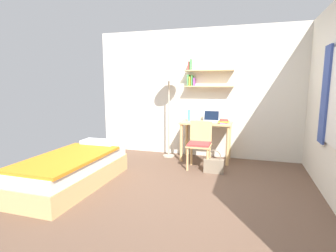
{
  "coord_description": "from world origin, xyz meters",
  "views": [
    {
      "loc": [
        0.98,
        -3.34,
        1.51
      ],
      "look_at": [
        -0.21,
        0.51,
        0.85
      ],
      "focal_mm": 27.99,
      "sensor_mm": 36.0,
      "label": 1
    }
  ],
  "objects_px": {
    "handbag": "(214,165)",
    "bed": "(73,170)",
    "book_stack": "(224,121)",
    "laptop": "(211,119)",
    "standing_lamp": "(169,80)",
    "water_bottle": "(189,115)",
    "desk": "(206,130)",
    "desk_chair": "(200,142)"
  },
  "relations": [
    {
      "from": "handbag",
      "to": "water_bottle",
      "type": "bearing_deg",
      "value": 128.66
    },
    {
      "from": "desk_chair",
      "to": "handbag",
      "type": "relative_size",
      "value": 2.08
    },
    {
      "from": "standing_lamp",
      "to": "desk",
      "type": "bearing_deg",
      "value": -1.56
    },
    {
      "from": "standing_lamp",
      "to": "book_stack",
      "type": "distance_m",
      "value": 1.36
    },
    {
      "from": "bed",
      "to": "book_stack",
      "type": "relative_size",
      "value": 8.24
    },
    {
      "from": "bed",
      "to": "water_bottle",
      "type": "height_order",
      "value": "water_bottle"
    },
    {
      "from": "standing_lamp",
      "to": "handbag",
      "type": "xyz_separation_m",
      "value": [
        1.03,
        -0.74,
        -1.45
      ]
    },
    {
      "from": "laptop",
      "to": "handbag",
      "type": "distance_m",
      "value": 1.07
    },
    {
      "from": "handbag",
      "to": "bed",
      "type": "bearing_deg",
      "value": -148.18
    },
    {
      "from": "standing_lamp",
      "to": "water_bottle",
      "type": "relative_size",
      "value": 7.9
    },
    {
      "from": "water_bottle",
      "to": "handbag",
      "type": "height_order",
      "value": "water_bottle"
    },
    {
      "from": "desk_chair",
      "to": "standing_lamp",
      "type": "xyz_separation_m",
      "value": [
        -0.74,
        0.53,
        1.11
      ]
    },
    {
      "from": "bed",
      "to": "laptop",
      "type": "relative_size",
      "value": 5.92
    },
    {
      "from": "desk",
      "to": "laptop",
      "type": "bearing_deg",
      "value": 46.77
    },
    {
      "from": "laptop",
      "to": "handbag",
      "type": "bearing_deg",
      "value": -77.59
    },
    {
      "from": "bed",
      "to": "desk_chair",
      "type": "xyz_separation_m",
      "value": [
        1.63,
        1.4,
        0.23
      ]
    },
    {
      "from": "desk",
      "to": "book_stack",
      "type": "distance_m",
      "value": 0.4
    },
    {
      "from": "book_stack",
      "to": "handbag",
      "type": "bearing_deg",
      "value": -97.31
    },
    {
      "from": "water_bottle",
      "to": "desk_chair",
      "type": "bearing_deg",
      "value": -59.9
    },
    {
      "from": "desk",
      "to": "handbag",
      "type": "height_order",
      "value": "desk"
    },
    {
      "from": "bed",
      "to": "standing_lamp",
      "type": "relative_size",
      "value": 1.06
    },
    {
      "from": "standing_lamp",
      "to": "water_bottle",
      "type": "height_order",
      "value": "standing_lamp"
    },
    {
      "from": "bed",
      "to": "book_stack",
      "type": "distance_m",
      "value": 2.79
    },
    {
      "from": "bed",
      "to": "standing_lamp",
      "type": "bearing_deg",
      "value": 65.17
    },
    {
      "from": "book_stack",
      "to": "handbag",
      "type": "xyz_separation_m",
      "value": [
        -0.08,
        -0.66,
        -0.67
      ]
    },
    {
      "from": "standing_lamp",
      "to": "water_bottle",
      "type": "xyz_separation_m",
      "value": [
        0.42,
        0.03,
        -0.7
      ]
    },
    {
      "from": "bed",
      "to": "handbag",
      "type": "relative_size",
      "value": 4.71
    },
    {
      "from": "bed",
      "to": "handbag",
      "type": "xyz_separation_m",
      "value": [
        1.92,
        1.19,
        -0.11
      ]
    },
    {
      "from": "desk_chair",
      "to": "standing_lamp",
      "type": "bearing_deg",
      "value": 144.54
    },
    {
      "from": "laptop",
      "to": "book_stack",
      "type": "bearing_deg",
      "value": -29.15
    },
    {
      "from": "desk",
      "to": "desk_chair",
      "type": "bearing_deg",
      "value": -93.36
    },
    {
      "from": "water_bottle",
      "to": "book_stack",
      "type": "distance_m",
      "value": 0.71
    },
    {
      "from": "laptop",
      "to": "book_stack",
      "type": "xyz_separation_m",
      "value": [
        0.26,
        -0.15,
        -0.02
      ]
    },
    {
      "from": "handbag",
      "to": "book_stack",
      "type": "bearing_deg",
      "value": 82.69
    },
    {
      "from": "desk_chair",
      "to": "standing_lamp",
      "type": "distance_m",
      "value": 1.44
    },
    {
      "from": "bed",
      "to": "standing_lamp",
      "type": "height_order",
      "value": "standing_lamp"
    },
    {
      "from": "desk_chair",
      "to": "handbag",
      "type": "bearing_deg",
      "value": -35.71
    },
    {
      "from": "desk",
      "to": "standing_lamp",
      "type": "bearing_deg",
      "value": 178.44
    },
    {
      "from": "desk_chair",
      "to": "desk",
      "type": "bearing_deg",
      "value": 86.64
    },
    {
      "from": "book_stack",
      "to": "water_bottle",
      "type": "bearing_deg",
      "value": 171.21
    },
    {
      "from": "desk_chair",
      "to": "water_bottle",
      "type": "relative_size",
      "value": 3.71
    },
    {
      "from": "standing_lamp",
      "to": "book_stack",
      "type": "height_order",
      "value": "standing_lamp"
    }
  ]
}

